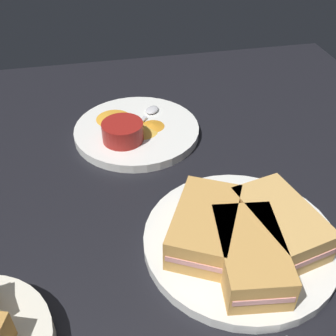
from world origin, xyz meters
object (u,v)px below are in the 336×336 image
sandwich_half_far (250,254)px  plate_chips_companion (137,131)px  sandwich_half_near (205,225)px  sandwich_half_extra (280,223)px  spoon_by_dark_ramekin (247,234)px  ramekin_light_gravy (123,131)px  plate_sandwich_main (240,241)px  ramekin_dark_sauce (288,230)px  spoon_by_gravy_ramekin (149,113)px

sandwich_half_far → plate_chips_companion: sandwich_half_far is taller
sandwich_half_near → plate_chips_companion: size_ratio=0.65×
sandwich_half_extra → plate_chips_companion: 33.78cm
sandwich_half_near → spoon_by_dark_ramekin: sandwich_half_near is taller
sandwich_half_near → sandwich_half_extra: (-1.62, -9.79, 0.00)cm
sandwich_half_far → ramekin_light_gravy: 33.08cm
plate_sandwich_main → ramekin_dark_sauce: 6.53cm
spoon_by_gravy_ramekin → sandwich_half_near: bearing=-176.7°
ramekin_dark_sauce → plate_sandwich_main: bearing=71.6°
sandwich_half_far → spoon_by_dark_ramekin: 5.61cm
sandwich_half_far → spoon_by_gravy_ramekin: sandwich_half_far is taller
plate_sandwich_main → ramekin_dark_sauce: bearing=-108.4°
plate_sandwich_main → spoon_by_dark_ramekin: spoon_by_dark_ramekin is taller
sandwich_half_extra → ramekin_dark_sauce: sandwich_half_extra is taller
sandwich_half_far → spoon_by_gravy_ramekin: (38.24, 5.96, -2.04)cm
sandwich_half_far → ramekin_light_gravy: (30.88, 11.84, -0.57)cm
plate_sandwich_main → ramekin_light_gravy: 29.02cm
plate_chips_companion → ramekin_light_gravy: ramekin_light_gravy is taller
ramekin_dark_sauce → sandwich_half_far: bearing=115.5°
plate_chips_companion → spoon_by_gravy_ramekin: spoon_by_gravy_ramekin is taller
sandwich_half_extra → spoon_by_gravy_ramekin: 36.14cm
sandwich_half_near → plate_chips_companion: (28.64, 4.87, -3.20)cm
sandwich_half_near → sandwich_half_extra: 9.93cm
spoon_by_dark_ramekin → sandwich_half_extra: bearing=-102.2°
sandwich_half_far → ramekin_light_gravy: sandwich_half_far is taller
plate_chips_companion → sandwich_half_far: bearing=-165.4°
sandwich_half_near → plate_chips_companion: sandwich_half_near is taller
plate_sandwich_main → plate_chips_companion: (29.45, 9.76, 0.00)cm
sandwich_half_near → spoon_by_dark_ramekin: size_ratio=1.55×
plate_sandwich_main → sandwich_half_far: bearing=170.6°
ramekin_dark_sauce → plate_chips_companion: (31.31, 15.34, -2.84)cm
spoon_by_dark_ramekin → ramekin_light_gravy: 29.28cm
sandwich_half_extra → spoon_by_gravy_ramekin: bearing=18.9°
spoon_by_gravy_ramekin → sandwich_half_far: bearing=-171.1°
ramekin_dark_sauce → spoon_by_dark_ramekin: ramekin_dark_sauce is taller
sandwich_half_near → ramekin_light_gravy: sandwich_half_near is taller
ramekin_dark_sauce → ramekin_light_gravy: 33.28cm
plate_sandwich_main → spoon_by_dark_ramekin: size_ratio=2.70×
plate_sandwich_main → plate_chips_companion: 31.03cm
sandwich_half_near → ramekin_light_gravy: bearing=17.1°
sandwich_half_near → spoon_by_gravy_ramekin: (32.53, 1.87, -2.04)cm
plate_sandwich_main → sandwich_half_near: (0.81, 4.90, 3.20)cm
ramekin_dark_sauce → ramekin_light_gravy: ramekin_dark_sauce is taller
plate_sandwich_main → sandwich_half_near: bearing=80.6°
sandwich_half_extra → spoon_by_dark_ramekin: 4.59cm
plate_sandwich_main → sandwich_half_near: size_ratio=1.74×
ramekin_light_gravy → plate_chips_companion: bearing=-39.8°
sandwich_half_extra → spoon_by_dark_ramekin: size_ratio=1.49×
sandwich_half_far → ramekin_light_gravy: size_ratio=1.93×
sandwich_half_near → ramekin_dark_sauce: bearing=-104.3°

